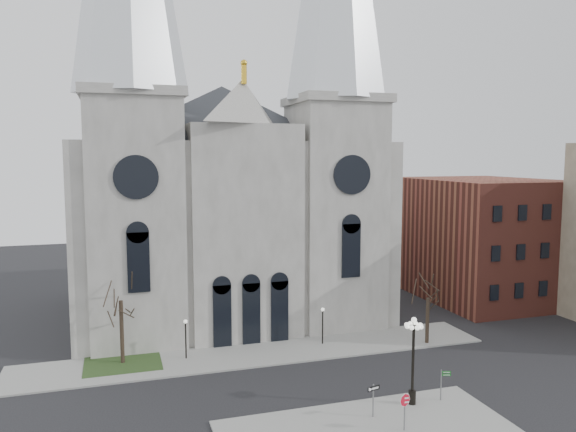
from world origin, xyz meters
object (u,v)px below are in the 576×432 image
object	(u,v)px
street_name_sign	(442,382)
one_way_sign	(373,395)
stop_sign	(405,404)
globe_lamp	(413,350)

from	to	relation	value
street_name_sign	one_way_sign	bearing A→B (deg)	-154.98
stop_sign	one_way_sign	world-z (taller)	stop_sign
stop_sign	one_way_sign	size ratio (longest dim) A/B	1.09
one_way_sign	street_name_sign	size ratio (longest dim) A/B	1.00
one_way_sign	globe_lamp	bearing A→B (deg)	2.18
globe_lamp	one_way_sign	world-z (taller)	globe_lamp
stop_sign	street_name_sign	size ratio (longest dim) A/B	1.09
stop_sign	globe_lamp	xyz separation A→B (m)	(2.30, 3.09, 2.07)
stop_sign	one_way_sign	distance (m)	2.42
globe_lamp	one_way_sign	bearing A→B (deg)	-164.85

